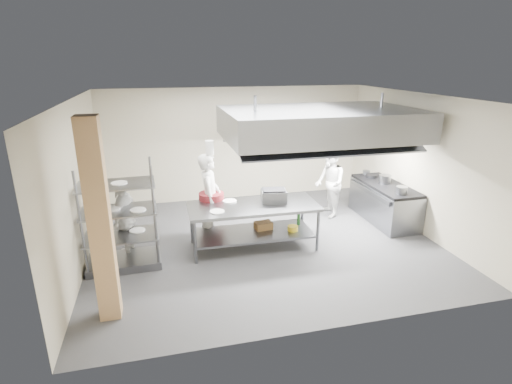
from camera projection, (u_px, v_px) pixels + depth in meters
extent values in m
plane|color=#2E2E30|center=(264.00, 242.00, 8.46)|extent=(7.00, 7.00, 0.00)
plane|color=silver|center=(265.00, 97.00, 7.51)|extent=(7.00, 7.00, 0.00)
plane|color=#B7AD91|center=(236.00, 144.00, 10.74)|extent=(7.00, 0.00, 7.00)
plane|color=#B7AD91|center=(77.00, 186.00, 7.19)|extent=(0.00, 6.00, 6.00)
plane|color=#B7AD91|center=(418.00, 163.00, 8.78)|extent=(0.00, 6.00, 6.00)
cube|color=tan|center=(100.00, 223.00, 5.57)|extent=(0.30, 0.30, 3.00)
cube|color=gray|center=(320.00, 123.00, 8.36)|extent=(4.00, 2.50, 0.60)
cube|color=white|center=(279.00, 140.00, 8.26)|extent=(1.60, 0.12, 0.04)
cube|color=white|center=(358.00, 137.00, 8.66)|extent=(1.60, 0.12, 0.04)
cube|color=gray|center=(301.00, 142.00, 11.00)|extent=(1.50, 0.28, 0.04)
cube|color=gray|center=(253.00, 206.00, 7.98)|extent=(2.61, 1.12, 0.06)
cube|color=slate|center=(253.00, 233.00, 8.16)|extent=(2.40, 1.00, 0.04)
cube|color=gray|center=(384.00, 203.00, 9.48)|extent=(0.80, 2.00, 0.84)
cube|color=black|center=(386.00, 185.00, 9.34)|extent=(0.78, 1.96, 0.06)
imported|color=silver|center=(210.00, 197.00, 8.33)|extent=(0.58, 0.76, 1.87)
imported|color=silver|center=(330.00, 183.00, 9.62)|extent=(0.70, 0.86, 1.68)
imported|color=white|center=(125.00, 218.00, 7.59)|extent=(0.65, 1.01, 1.60)
cube|color=slate|center=(274.00, 196.00, 8.12)|extent=(0.55, 0.46, 0.24)
cube|color=olive|center=(263.00, 225.00, 8.29)|extent=(0.38, 0.29, 0.15)
cylinder|color=gray|center=(385.00, 179.00, 9.38)|extent=(0.28, 0.28, 0.20)
cylinder|color=white|center=(122.00, 235.00, 7.30)|extent=(0.28, 0.28, 0.05)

